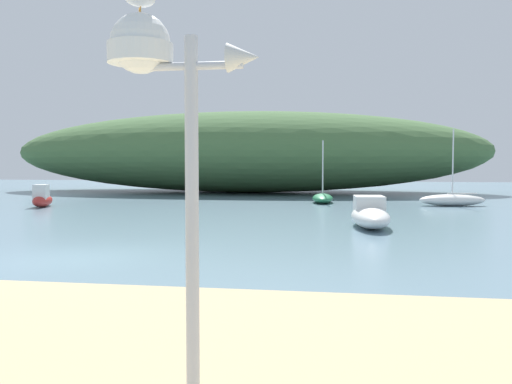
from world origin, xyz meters
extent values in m
plane|color=slate|center=(0.00, 0.00, 0.00)|extent=(120.00, 120.00, 0.00)
ellipsoid|color=#476B3D|center=(-1.61, 31.69, 3.34)|extent=(39.75, 13.78, 6.67)
cylinder|color=silver|center=(5.26, -8.07, 1.85)|extent=(0.12, 0.12, 3.31)
cylinder|color=silver|center=(5.26, -8.07, 3.25)|extent=(0.92, 0.07, 0.07)
cylinder|color=white|center=(4.80, -8.07, 3.37)|extent=(0.58, 0.58, 0.18)
sphere|color=white|center=(4.80, -8.07, 3.46)|extent=(0.53, 0.53, 0.53)
cone|color=silver|center=(5.72, -8.07, 3.31)|extent=(0.28, 0.25, 0.25)
cylinder|color=orange|center=(4.79, -8.05, 3.75)|extent=(0.01, 0.01, 0.05)
cylinder|color=orange|center=(4.81, -8.09, 3.75)|extent=(0.01, 0.01, 0.05)
ellipsoid|color=white|center=(12.68, 18.96, 0.33)|extent=(3.75, 1.64, 0.66)
cylinder|color=silver|center=(12.68, 18.96, 2.39)|extent=(0.08, 0.08, 3.86)
cylinder|color=silver|center=(13.23, 19.02, 0.71)|extent=(1.64, 0.23, 0.06)
ellipsoid|color=white|center=(7.61, 7.87, 0.40)|extent=(1.62, 4.27, 0.79)
cube|color=silver|center=(7.58, 8.29, 0.84)|extent=(1.18, 1.53, 0.64)
ellipsoid|color=#287A4C|center=(5.39, 20.33, 0.28)|extent=(1.40, 3.69, 0.55)
cylinder|color=silver|center=(5.39, 20.33, 2.09)|extent=(0.08, 0.08, 3.40)
cylinder|color=silver|center=(5.36, 20.88, 0.64)|extent=(0.14, 1.64, 0.06)
ellipsoid|color=#B72D28|center=(-9.76, 14.76, 0.33)|extent=(1.52, 2.67, 0.67)
cube|color=silver|center=(-9.70, 14.51, 0.84)|extent=(0.90, 1.04, 0.81)
camera|label=1|loc=(6.57, -12.67, 2.40)|focal=37.87mm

